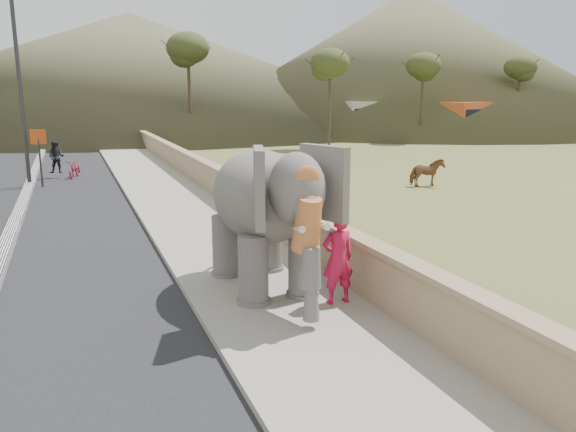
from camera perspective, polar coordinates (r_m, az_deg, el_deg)
The scene contains 16 objects.
ground at distance 9.57m, azimuth 1.03°, elevation -11.28°, with size 160.00×160.00×0.00m, color olive.
road at distance 18.58m, azimuth -25.90°, elevation -0.76°, with size 7.00×120.00×0.03m, color black.
median at distance 18.56m, azimuth -25.92°, elevation -0.48°, with size 0.35×120.00×0.22m, color black.
walkway at distance 18.79m, azimuth -10.59°, elevation 0.61°, with size 3.00×120.00×0.15m, color #9E9687.
parapet at distance 19.07m, azimuth -5.77°, elevation 2.38°, with size 0.30×120.00×1.10m, color tan.
lamppost at distance 25.45m, azimuth -25.03°, elevation 13.59°, with size 1.76×0.36×8.00m.
signboard at distance 25.24m, azimuth -23.96°, elevation 6.33°, with size 0.60×0.08×2.40m.
cow at distance 24.17m, azimuth 13.91°, elevation 4.29°, with size 0.64×1.40×1.18m, color brown.
distant_car at distance 48.92m, azimuth 7.41°, elevation 8.63°, with size 1.70×4.23×1.44m, color silver.
bus_white at distance 52.07m, azimuth 11.74°, elevation 9.61°, with size 2.50×11.00×3.10m, color beige.
bus_orange at distance 52.97m, azimuth 20.01°, elevation 9.17°, with size 2.50×11.00×3.10m, color #D65725.
hill_right at distance 71.95m, azimuth 12.39°, elevation 15.42°, with size 56.00×56.00×16.00m, color brown.
hill_far at distance 78.61m, azimuth -15.64°, elevation 14.25°, with size 80.00×80.00×14.00m, color brown.
elephant_and_man at distance 10.75m, azimuth -2.56°, elevation -0.01°, with size 2.26×3.90×2.80m.
motorcyclist at distance 27.71m, azimuth -21.61°, elevation 4.97°, with size 1.64×1.65×1.74m.
trees at distance 38.17m, azimuth -12.13°, elevation 12.16°, with size 47.44×40.08×9.17m.
Camera 1 is at (-3.33, -8.11, 3.84)m, focal length 35.00 mm.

